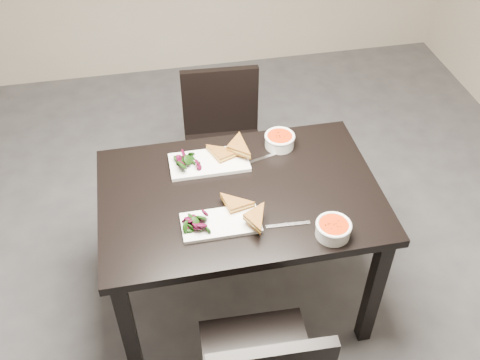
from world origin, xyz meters
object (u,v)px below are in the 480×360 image
Objects in this scene: plate_far at (209,163)px; table at (240,208)px; chair_far at (223,137)px; plate_near at (221,223)px; soup_bowl_far at (280,140)px; soup_bowl_near at (333,229)px.

table is at bearing -63.98° from plate_far.
chair_far is 2.69× the size of plate_near.
table is 8.44× the size of soup_bowl_far.
chair_far is 1.11m from soup_bowl_near.
chair_far is 0.95m from plate_near.
table is 0.39m from soup_bowl_far.
chair_far reaches higher than table.
soup_bowl_near reaches higher than plate_near.
plate_near reaches higher than table.
soup_bowl_far is (0.19, -0.45, 0.30)m from chair_far.
plate_far is (0.01, 0.38, 0.00)m from plate_near.
chair_far is at bearing 73.81° from plate_far.
table is at bearing -90.60° from chair_far.
chair_far is at bearing 113.28° from soup_bowl_far.
soup_bowl_far is (0.24, 0.27, 0.13)m from table.
plate_near is 0.38m from plate_far.
chair_far reaches higher than plate_near.
plate_near is 0.57m from soup_bowl_far.
plate_far is 0.35m from soup_bowl_far.
plate_near is 2.22× the size of soup_bowl_near.
chair_far is 2.40× the size of plate_far.
table is 1.41× the size of chair_far.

